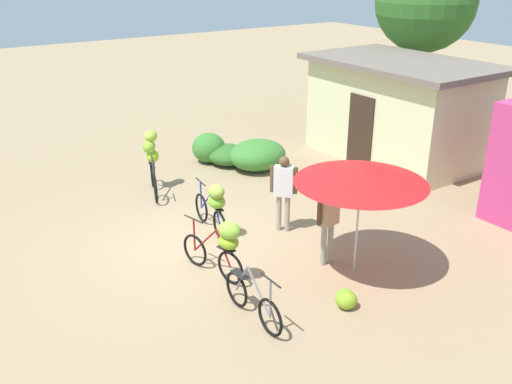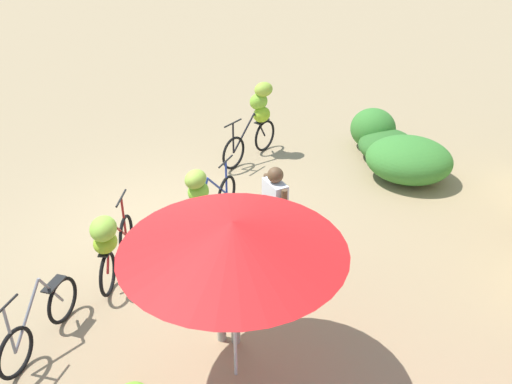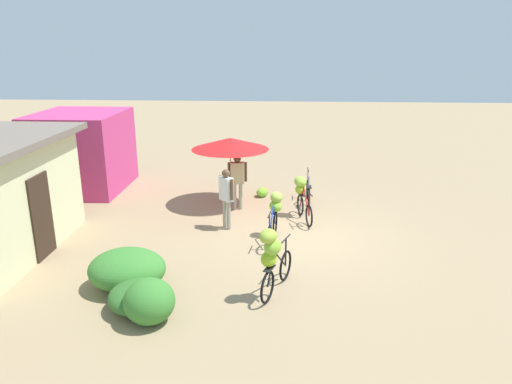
{
  "view_description": "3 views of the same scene",
  "coord_description": "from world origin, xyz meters",
  "px_view_note": "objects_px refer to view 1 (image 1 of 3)",
  "views": [
    {
      "loc": [
        9.26,
        -4.6,
        5.46
      ],
      "look_at": [
        0.3,
        1.43,
        0.93
      ],
      "focal_mm": 39.82,
      "sensor_mm": 36.0,
      "label": 1
    },
    {
      "loc": [
        7.16,
        3.71,
        5.19
      ],
      "look_at": [
        0.04,
        1.55,
        0.96
      ],
      "focal_mm": 40.43,
      "sensor_mm": 36.0,
      "label": 2
    },
    {
      "loc": [
        -11.75,
        0.42,
        4.92
      ],
      "look_at": [
        0.33,
        1.16,
        1.12
      ],
      "focal_mm": 33.76,
      "sensor_mm": 36.0,
      "label": 3
    }
  ],
  "objects_px": {
    "tree_behind_building": "(426,2)",
    "person_bystander": "(284,186)",
    "bicycle_center_loaded": "(223,243)",
    "market_umbrella": "(361,173)",
    "building_low": "(398,109)",
    "bicycle_leftmost": "(152,157)",
    "bicycle_by_shop": "(253,301)",
    "banana_pile_on_ground": "(346,299)",
    "person_vendor": "(329,213)",
    "bicycle_near_pile": "(214,204)"
  },
  "relations": [
    {
      "from": "bicycle_leftmost",
      "to": "bicycle_center_loaded",
      "type": "distance_m",
      "value": 4.68
    },
    {
      "from": "market_umbrella",
      "to": "person_bystander",
      "type": "relative_size",
      "value": 1.42
    },
    {
      "from": "person_vendor",
      "to": "bicycle_by_shop",
      "type": "bearing_deg",
      "value": -71.33
    },
    {
      "from": "market_umbrella",
      "to": "bicycle_center_loaded",
      "type": "xyz_separation_m",
      "value": [
        -1.1,
        -2.19,
        -1.21
      ]
    },
    {
      "from": "bicycle_leftmost",
      "to": "person_bystander",
      "type": "relative_size",
      "value": 0.96
    },
    {
      "from": "market_umbrella",
      "to": "tree_behind_building",
      "type": "bearing_deg",
      "value": 125.67
    },
    {
      "from": "market_umbrella",
      "to": "bicycle_by_shop",
      "type": "bearing_deg",
      "value": -84.47
    },
    {
      "from": "bicycle_leftmost",
      "to": "bicycle_by_shop",
      "type": "relative_size",
      "value": 1.02
    },
    {
      "from": "banana_pile_on_ground",
      "to": "bicycle_near_pile",
      "type": "bearing_deg",
      "value": -172.07
    },
    {
      "from": "bicycle_leftmost",
      "to": "bicycle_center_loaded",
      "type": "xyz_separation_m",
      "value": [
        4.62,
        -0.73,
        -0.15
      ]
    },
    {
      "from": "banana_pile_on_ground",
      "to": "person_vendor",
      "type": "distance_m",
      "value": 1.73
    },
    {
      "from": "tree_behind_building",
      "to": "bicycle_by_shop",
      "type": "bearing_deg",
      "value": -60.15
    },
    {
      "from": "market_umbrella",
      "to": "bicycle_by_shop",
      "type": "xyz_separation_m",
      "value": [
        0.24,
        -2.44,
        -1.59
      ]
    },
    {
      "from": "tree_behind_building",
      "to": "bicycle_center_loaded",
      "type": "height_order",
      "value": "tree_behind_building"
    },
    {
      "from": "bicycle_leftmost",
      "to": "person_vendor",
      "type": "distance_m",
      "value": 5.35
    },
    {
      "from": "person_bystander",
      "to": "building_low",
      "type": "bearing_deg",
      "value": 110.26
    },
    {
      "from": "bicycle_by_shop",
      "to": "building_low",
      "type": "bearing_deg",
      "value": 119.1
    },
    {
      "from": "bicycle_center_loaded",
      "to": "bicycle_by_shop",
      "type": "bearing_deg",
      "value": -10.55
    },
    {
      "from": "person_bystander",
      "to": "bicycle_center_loaded",
      "type": "bearing_deg",
      "value": -64.42
    },
    {
      "from": "tree_behind_building",
      "to": "bicycle_leftmost",
      "type": "distance_m",
      "value": 10.06
    },
    {
      "from": "banana_pile_on_ground",
      "to": "person_vendor",
      "type": "bearing_deg",
      "value": 152.37
    },
    {
      "from": "bicycle_by_shop",
      "to": "bicycle_near_pile",
      "type": "bearing_deg",
      "value": 161.26
    },
    {
      "from": "tree_behind_building",
      "to": "building_low",
      "type": "bearing_deg",
      "value": -58.03
    },
    {
      "from": "building_low",
      "to": "bicycle_center_loaded",
      "type": "xyz_separation_m",
      "value": [
        3.02,
        -7.58,
        -0.69
      ]
    },
    {
      "from": "tree_behind_building",
      "to": "person_bystander",
      "type": "relative_size",
      "value": 3.4
    },
    {
      "from": "market_umbrella",
      "to": "bicycle_center_loaded",
      "type": "height_order",
      "value": "market_umbrella"
    },
    {
      "from": "bicycle_by_shop",
      "to": "banana_pile_on_ground",
      "type": "xyz_separation_m",
      "value": [
        0.58,
        1.49,
        -0.2
      ]
    },
    {
      "from": "tree_behind_building",
      "to": "bicycle_by_shop",
      "type": "height_order",
      "value": "tree_behind_building"
    },
    {
      "from": "bicycle_near_pile",
      "to": "banana_pile_on_ground",
      "type": "xyz_separation_m",
      "value": [
        3.52,
        0.49,
        -0.57
      ]
    },
    {
      "from": "building_low",
      "to": "bicycle_leftmost",
      "type": "distance_m",
      "value": 7.05
    },
    {
      "from": "bicycle_near_pile",
      "to": "banana_pile_on_ground",
      "type": "distance_m",
      "value": 3.6
    },
    {
      "from": "bicycle_by_shop",
      "to": "bicycle_leftmost",
      "type": "bearing_deg",
      "value": 170.67
    },
    {
      "from": "tree_behind_building",
      "to": "person_bystander",
      "type": "bearing_deg",
      "value": -65.64
    },
    {
      "from": "bicycle_by_shop",
      "to": "person_vendor",
      "type": "bearing_deg",
      "value": 108.67
    },
    {
      "from": "tree_behind_building",
      "to": "bicycle_by_shop",
      "type": "xyz_separation_m",
      "value": [
        6.03,
        -10.51,
        -3.76
      ]
    },
    {
      "from": "building_low",
      "to": "bicycle_by_shop",
      "type": "xyz_separation_m",
      "value": [
        4.36,
        -7.83,
        -1.08
      ]
    },
    {
      "from": "bicycle_center_loaded",
      "to": "person_bystander",
      "type": "height_order",
      "value": "person_bystander"
    },
    {
      "from": "bicycle_center_loaded",
      "to": "banana_pile_on_ground",
      "type": "height_order",
      "value": "bicycle_center_loaded"
    },
    {
      "from": "person_vendor",
      "to": "tree_behind_building",
      "type": "bearing_deg",
      "value": 122.43
    },
    {
      "from": "market_umbrella",
      "to": "bicycle_leftmost",
      "type": "relative_size",
      "value": 1.48
    },
    {
      "from": "banana_pile_on_ground",
      "to": "bicycle_leftmost",
      "type": "bearing_deg",
      "value": -175.53
    },
    {
      "from": "person_vendor",
      "to": "person_bystander",
      "type": "bearing_deg",
      "value": 174.79
    },
    {
      "from": "tree_behind_building",
      "to": "market_umbrella",
      "type": "relative_size",
      "value": 2.39
    },
    {
      "from": "building_low",
      "to": "bicycle_by_shop",
      "type": "relative_size",
      "value": 3.29
    },
    {
      "from": "bicycle_leftmost",
      "to": "banana_pile_on_ground",
      "type": "height_order",
      "value": "bicycle_leftmost"
    },
    {
      "from": "person_vendor",
      "to": "person_bystander",
      "type": "distance_m",
      "value": 1.6
    },
    {
      "from": "tree_behind_building",
      "to": "bicycle_center_loaded",
      "type": "bearing_deg",
      "value": -65.4
    },
    {
      "from": "bicycle_leftmost",
      "to": "banana_pile_on_ground",
      "type": "xyz_separation_m",
      "value": [
        6.53,
        0.51,
        -0.74
      ]
    },
    {
      "from": "bicycle_near_pile",
      "to": "person_vendor",
      "type": "bearing_deg",
      "value": 28.06
    },
    {
      "from": "building_low",
      "to": "market_umbrella",
      "type": "distance_m",
      "value": 6.81
    }
  ]
}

